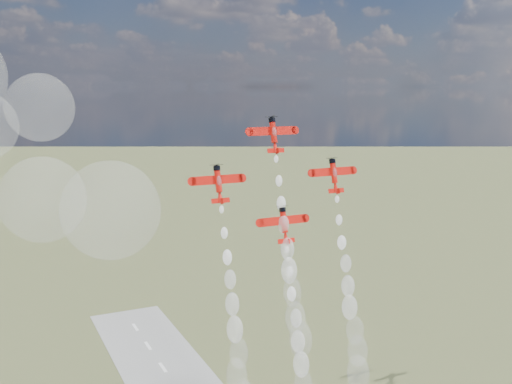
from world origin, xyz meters
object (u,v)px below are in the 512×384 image
object	(u,v)px
plane_lead	(274,134)
plane_left	(218,183)
plane_slot	(284,224)
plane_right	(334,175)

from	to	relation	value
plane_lead	plane_left	size ratio (longest dim) A/B	1.00
plane_lead	plane_slot	xyz separation A→B (m)	(0.00, -5.78, -20.93)
plane_lead	plane_slot	distance (m)	21.72
plane_right	plane_slot	distance (m)	18.93
plane_left	plane_slot	bearing A→B (deg)	-10.56
plane_right	plane_slot	xyz separation A→B (m)	(-15.51, -2.89, -10.47)
plane_right	plane_slot	bearing A→B (deg)	-169.44
plane_left	plane_right	size ratio (longest dim) A/B	1.00
plane_slot	plane_right	bearing A→B (deg)	10.56
plane_right	plane_slot	world-z (taller)	plane_right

